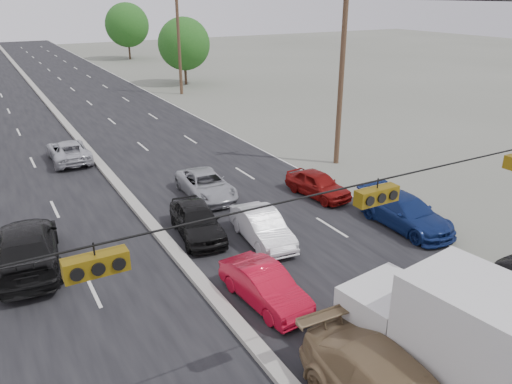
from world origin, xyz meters
TOP-DOWN VIEW (x-y plane):
  - road_surface at (0.00, 30.00)m, footprint 20.00×160.00m
  - center_median at (0.00, 30.00)m, footprint 0.50×160.00m
  - utility_pole_right_b at (12.50, 15.00)m, footprint 1.60×0.30m
  - utility_pole_right_c at (12.50, 40.00)m, footprint 1.60×0.30m
  - traffic_signals at (1.40, 0.00)m, footprint 25.00×0.30m
  - tree_right_mid at (15.00, 45.00)m, footprint 5.60×5.60m
  - tree_right_far at (16.00, 70.00)m, footprint 6.40×6.40m
  - box_truck at (3.52, -1.73)m, footprint 3.16×6.90m
  - red_sedan at (1.40, 4.56)m, footprint 1.63×3.91m
  - queue_car_a at (1.40, 10.15)m, footprint 2.21×4.35m
  - queue_car_b at (3.50, 8.35)m, footprint 1.78×4.10m
  - queue_car_c at (3.50, 13.93)m, footprint 2.31×4.57m
  - queue_car_d at (9.60, 6.51)m, footprint 1.95×4.74m
  - queue_car_e at (8.39, 11.24)m, footprint 1.95×3.90m
  - oncoming_near at (-5.09, 10.86)m, footprint 2.80×5.82m
  - oncoming_far at (-1.40, 23.16)m, footprint 2.19×4.64m

SIDE VIEW (x-z plane):
  - road_surface at x=0.00m, z-range -0.01..0.01m
  - center_median at x=0.00m, z-range 0.00..0.20m
  - queue_car_c at x=3.50m, z-range 0.00..1.24m
  - red_sedan at x=1.40m, z-range 0.00..1.26m
  - queue_car_e at x=8.39m, z-range 0.00..1.28m
  - oncoming_far at x=-1.40m, z-range 0.00..1.28m
  - queue_car_b at x=3.50m, z-range 0.00..1.31m
  - queue_car_d at x=9.60m, z-range 0.00..1.37m
  - queue_car_a at x=1.40m, z-range 0.00..1.42m
  - oncoming_near at x=-5.09m, z-range 0.00..1.64m
  - box_truck at x=3.52m, z-range 0.04..3.42m
  - tree_right_mid at x=15.00m, z-range 0.77..7.91m
  - tree_right_far at x=16.00m, z-range 0.88..9.04m
  - utility_pole_right_b at x=12.50m, z-range 0.11..10.11m
  - utility_pole_right_c at x=12.50m, z-range 0.11..10.11m
  - traffic_signals at x=1.40m, z-range 5.22..5.77m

